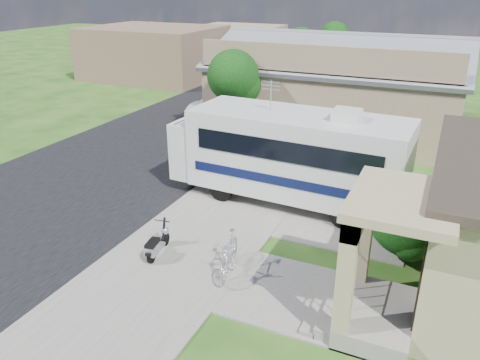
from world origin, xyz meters
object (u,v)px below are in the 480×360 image
at_px(scooter, 157,244).
at_px(pickup_truck, 234,104).
at_px(bicycle, 229,256).
at_px(van, 264,82).
at_px(shrub, 410,218).
at_px(garden_hose, 345,288).
at_px(motorhome, 289,153).

distance_m(scooter, pickup_truck, 14.82).
bearing_deg(scooter, pickup_truck, 97.37).
bearing_deg(bicycle, scooter, 170.03).
bearing_deg(van, shrub, -46.31).
height_order(bicycle, pickup_truck, pickup_truck).
distance_m(bicycle, garden_hose, 3.14).
xyz_separation_m(scooter, garden_hose, (5.34, 0.61, -0.33)).
bearing_deg(scooter, bicycle, -6.81).
xyz_separation_m(motorhome, bicycle, (0.11, -5.10, -1.26)).
distance_m(shrub, scooter, 7.18).
relative_size(van, garden_hose, 15.17).
distance_m(shrub, bicycle, 5.12).
height_order(scooter, van, van).
xyz_separation_m(scooter, van, (-4.92, 20.67, 0.47)).
bearing_deg(bicycle, garden_hose, -2.73).
distance_m(shrub, van, 21.24).
bearing_deg(motorhome, pickup_truck, 128.02).
height_order(motorhome, bicycle, motorhome).
bearing_deg(van, garden_hose, -51.91).
bearing_deg(motorhome, shrub, -25.96).
bearing_deg(bicycle, van, 96.96).
relative_size(bicycle, pickup_truck, 0.29).
relative_size(scooter, garden_hose, 3.47).
relative_size(shrub, garden_hose, 6.65).
bearing_deg(pickup_truck, motorhome, 127.25).
relative_size(shrub, scooter, 1.92).
relative_size(shrub, van, 0.44).
bearing_deg(scooter, motorhome, 58.15).
distance_m(pickup_truck, garden_hose, 16.63).
bearing_deg(garden_hose, motorhome, 124.67).
xyz_separation_m(motorhome, scooter, (-2.17, -5.19, -1.41)).
xyz_separation_m(shrub, pickup_truck, (-10.76, 11.40, -0.46)).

